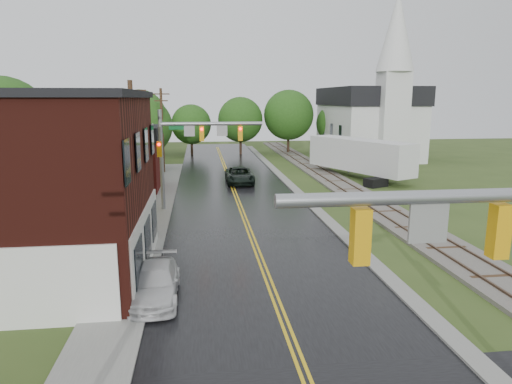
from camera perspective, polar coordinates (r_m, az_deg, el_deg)
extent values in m
cube|color=black|center=(36.69, -2.37, -0.91)|extent=(10.00, 90.00, 0.02)
cube|color=gray|center=(42.29, 4.38, 0.75)|extent=(0.80, 70.00, 0.12)
cube|color=gray|center=(31.89, -12.80, -3.12)|extent=(2.40, 50.00, 0.12)
cube|color=silver|center=(21.84, -13.53, -5.93)|extent=(0.10, 9.50, 3.00)
cube|color=tan|center=(33.06, -21.20, 2.56)|extent=(8.00, 7.00, 6.40)
cube|color=#3F0F0C|center=(41.72, -16.83, 3.20)|extent=(7.00, 6.00, 4.40)
cube|color=silver|center=(65.03, 13.68, 7.38)|extent=(10.00, 16.00, 7.00)
cube|color=black|center=(64.87, 13.89, 11.52)|extent=(10.40, 16.40, 2.40)
cube|color=silver|center=(57.51, 16.60, 8.71)|extent=(3.20, 3.20, 11.00)
cone|color=silver|center=(57.95, 17.20, 18.62)|extent=(4.40, 4.40, 9.00)
cube|color=#59544C|center=(43.41, 10.34, 1.01)|extent=(3.20, 80.00, 0.20)
cube|color=#4C3828|center=(43.18, 9.43, 1.18)|extent=(0.10, 80.00, 0.12)
cube|color=#4C3828|center=(43.61, 11.25, 1.21)|extent=(0.10, 80.00, 0.12)
cylinder|color=gray|center=(9.29, 24.88, -0.46)|extent=(7.20, 0.26, 0.26)
cube|color=orange|center=(9.84, 28.11, -4.32)|extent=(0.32, 0.30, 1.05)
cube|color=orange|center=(8.58, 12.91, -5.42)|extent=(0.32, 0.30, 1.05)
cube|color=gray|center=(9.05, 20.73, -3.69)|extent=(0.75, 0.06, 0.75)
cylinder|color=gray|center=(33.10, -11.72, 3.82)|extent=(0.28, 0.28, 7.20)
cylinder|color=gray|center=(32.76, -5.55, 8.50)|extent=(7.20, 0.26, 0.26)
cube|color=orange|center=(32.79, -6.79, 7.25)|extent=(0.32, 0.30, 1.05)
cube|color=orange|center=(32.92, -1.99, 7.34)|extent=(0.32, 0.30, 1.05)
cube|color=gray|center=(32.78, -8.33, 7.56)|extent=(0.75, 0.06, 0.75)
cube|color=gray|center=(32.82, -4.27, 7.65)|extent=(0.75, 0.06, 0.75)
cube|color=#0C5926|center=(32.79, -9.61, 7.95)|extent=(1.40, 0.04, 0.30)
sphere|color=#FF0C0C|center=(32.59, -6.81, 7.80)|extent=(0.20, 0.20, 0.20)
cylinder|color=#382616|center=(28.19, -15.01, 4.18)|extent=(0.28, 0.28, 9.00)
cube|color=#382616|center=(27.98, -15.44, 12.12)|extent=(1.80, 0.12, 0.12)
cube|color=#382616|center=(27.97, -15.36, 10.69)|extent=(1.40, 0.12, 0.12)
cylinder|color=#382616|center=(49.97, -11.63, 7.43)|extent=(0.28, 0.28, 9.00)
cube|color=#382616|center=(49.85, -11.82, 11.91)|extent=(1.80, 0.12, 0.12)
cube|color=#382616|center=(49.85, -11.78, 11.10)|extent=(1.40, 0.12, 0.12)
cylinder|color=black|center=(41.09, -28.54, 1.46)|extent=(0.36, 0.36, 3.42)
sphere|color=#224A15|center=(40.67, -29.11, 7.26)|extent=(7.60, 7.60, 7.60)
sphere|color=#224A15|center=(40.11, -28.43, 6.33)|extent=(5.32, 5.32, 5.32)
cylinder|color=black|center=(47.49, -20.54, 2.90)|extent=(0.36, 0.36, 2.70)
sphere|color=#224A15|center=(47.15, -20.83, 6.86)|extent=(6.00, 6.00, 6.00)
sphere|color=#224A15|center=(46.66, -20.17, 6.21)|extent=(4.20, 4.20, 4.20)
cylinder|color=black|center=(52.47, -13.73, 4.17)|extent=(0.36, 0.36, 2.88)
sphere|color=#224A15|center=(52.14, -13.91, 8.01)|extent=(6.40, 6.40, 6.40)
sphere|color=#224A15|center=(51.72, -13.27, 7.39)|extent=(4.48, 4.48, 4.48)
imported|color=black|center=(43.33, -2.08, 2.06)|extent=(2.52, 5.45, 1.52)
imported|color=silver|center=(19.17, -12.46, -11.06)|extent=(1.88, 4.58, 1.33)
cube|color=black|center=(43.20, 14.75, 1.17)|extent=(2.35, 1.93, 0.80)
cylinder|color=gray|center=(50.45, 11.48, 2.79)|extent=(0.16, 0.16, 0.80)
cube|color=silver|center=(47.25, 12.78, 4.55)|extent=(7.66, 12.53, 3.13)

